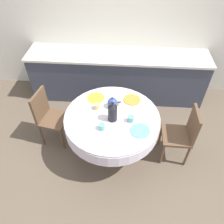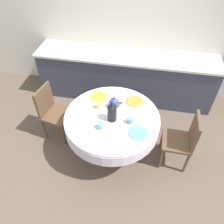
# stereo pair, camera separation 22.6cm
# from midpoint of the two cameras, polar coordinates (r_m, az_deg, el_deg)

# --- Properties ---
(ground_plane) EXTENTS (12.00, 12.00, 0.00)m
(ground_plane) POSITION_cam_midpoint_polar(r_m,az_deg,el_deg) (3.53, -1.86, -9.82)
(ground_plane) COLOR brown
(wall_back) EXTENTS (7.00, 0.05, 2.60)m
(wall_back) POSITION_cam_midpoint_polar(r_m,az_deg,el_deg) (4.08, 0.24, 21.89)
(wall_back) COLOR silver
(wall_back) RESTS_ON ground_plane
(kitchen_counter) EXTENTS (3.24, 0.64, 0.91)m
(kitchen_counter) POSITION_cam_midpoint_polar(r_m,az_deg,el_deg) (4.19, -0.13, 9.39)
(kitchen_counter) COLOR #383D4C
(kitchen_counter) RESTS_ON ground_plane
(dining_table) EXTENTS (1.31, 1.31, 0.76)m
(dining_table) POSITION_cam_midpoint_polar(r_m,az_deg,el_deg) (3.04, -2.13, -2.83)
(dining_table) COLOR tan
(dining_table) RESTS_ON ground_plane
(chair_left) EXTENTS (0.41, 0.41, 0.92)m
(chair_left) POSITION_cam_midpoint_polar(r_m,az_deg,el_deg) (3.19, 16.06, -5.35)
(chair_left) COLOR brown
(chair_left) RESTS_ON ground_plane
(chair_right) EXTENTS (0.47, 0.47, 0.92)m
(chair_right) POSITION_cam_midpoint_polar(r_m,az_deg,el_deg) (3.47, -18.00, -0.86)
(chair_right) COLOR brown
(chair_right) RESTS_ON ground_plane
(plate_near_left) EXTENTS (0.25, 0.25, 0.01)m
(plate_near_left) POSITION_cam_midpoint_polar(r_m,az_deg,el_deg) (2.79, -9.47, -5.17)
(plate_near_left) COLOR white
(plate_near_left) RESTS_ON dining_table
(cup_near_left) EXTENTS (0.08, 0.08, 0.08)m
(cup_near_left) POSITION_cam_midpoint_polar(r_m,az_deg,el_deg) (2.77, -5.04, -3.94)
(cup_near_left) COLOR #5BA39E
(cup_near_left) RESTS_ON dining_table
(plate_near_right) EXTENTS (0.25, 0.25, 0.01)m
(plate_near_right) POSITION_cam_midpoint_polar(r_m,az_deg,el_deg) (2.78, 5.06, -4.96)
(plate_near_right) COLOR #60BCB7
(plate_near_right) RESTS_ON dining_table
(cup_near_right) EXTENTS (0.08, 0.08, 0.08)m
(cup_near_right) POSITION_cam_midpoint_polar(r_m,az_deg,el_deg) (2.86, 2.66, -1.88)
(cup_near_right) COLOR #5BA39E
(cup_near_right) RESTS_ON dining_table
(plate_far_left) EXTENTS (0.25, 0.25, 0.01)m
(plate_far_left) POSITION_cam_midpoint_polar(r_m,az_deg,el_deg) (3.23, -6.27, 3.62)
(plate_far_left) COLOR yellow
(plate_far_left) RESTS_ON dining_table
(cup_far_left) EXTENTS (0.08, 0.08, 0.08)m
(cup_far_left) POSITION_cam_midpoint_polar(r_m,az_deg,el_deg) (3.05, -6.11, 1.41)
(cup_far_left) COLOR #DBB766
(cup_far_left) RESTS_ON dining_table
(plate_far_right) EXTENTS (0.25, 0.25, 0.01)m
(plate_far_right) POSITION_cam_midpoint_polar(r_m,az_deg,el_deg) (3.19, 3.23, 3.17)
(plate_far_right) COLOR orange
(plate_far_right) RESTS_ON dining_table
(cup_far_right) EXTENTS (0.08, 0.08, 0.08)m
(cup_far_right) POSITION_cam_midpoint_polar(r_m,az_deg,el_deg) (3.10, -0.55, 2.60)
(cup_far_right) COLOR #DBB766
(cup_far_right) RESTS_ON dining_table
(coffee_carafe) EXTENTS (0.12, 0.12, 0.31)m
(coffee_carafe) POSITION_cam_midpoint_polar(r_m,az_deg,el_deg) (2.81, -2.16, -0.10)
(coffee_carafe) COLOR black
(coffee_carafe) RESTS_ON dining_table
(teapot) EXTENTS (0.19, 0.14, 0.18)m
(teapot) POSITION_cam_midpoint_polar(r_m,az_deg,el_deg) (3.03, -1.99, 2.42)
(teapot) COLOR #33478E
(teapot) RESTS_ON dining_table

